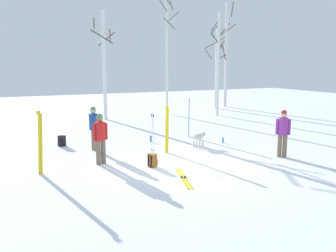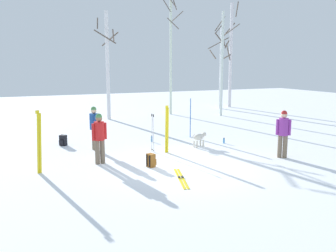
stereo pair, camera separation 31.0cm
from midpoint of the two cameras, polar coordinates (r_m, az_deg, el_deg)
name	(u,v)px [view 2 (the right image)]	position (r m, az deg, el deg)	size (l,w,h in m)	color
ground_plane	(185,166)	(11.93, 3.44, -6.41)	(60.00, 60.00, 0.00)	white
person_0	(283,131)	(13.48, 18.45, -0.74)	(0.44, 0.34, 1.72)	#72604C
person_1	(94,125)	(14.23, -11.03, 0.12)	(0.34, 0.52, 1.72)	#72604C
person_2	(99,135)	(12.19, -10.11, -1.45)	(0.52, 0.34, 1.72)	#72604C
dog	(200,137)	(14.67, 5.63, -1.81)	(0.85, 0.42, 0.57)	beige
ski_pair_planted_0	(39,142)	(11.61, -19.04, -2.45)	(0.22, 0.07, 1.96)	yellow
ski_pair_planted_1	(190,118)	(16.53, 4.11, 1.29)	(0.11, 0.15, 1.80)	blue
ski_pair_planted_2	(167,129)	(13.54, 0.48, -0.54)	(0.16, 0.03, 1.81)	yellow
ski_pair_lying_0	(181,178)	(10.71, 2.92, -8.25)	(0.71, 1.87, 0.05)	yellow
ski_poles_0	(153,132)	(13.72, -1.80, -0.92)	(0.07, 0.26, 1.46)	#B2B2BC
backpack_0	(151,160)	(11.82, -1.95, -5.48)	(0.33, 0.31, 0.44)	#99591E
backpack_1	(63,140)	(15.43, -15.76, -2.22)	(0.34, 0.34, 0.44)	black
water_bottle_0	(152,139)	(15.60, -2.03, -2.05)	(0.07, 0.07, 0.27)	#1E72BF
water_bottle_1	(224,141)	(15.50, 9.43, -2.31)	(0.07, 0.07, 0.24)	#1E72BF
birch_tree_0	(108,63)	(22.03, -9.16, 9.77)	(1.61, 1.63, 6.41)	white
birch_tree_1	(171,51)	(24.04, 0.84, 11.75)	(1.21, 1.20, 7.91)	silver
birch_tree_2	(222,62)	(23.67, 8.96, 10.04)	(1.49, 1.45, 6.60)	silver
birch_tree_3	(221,67)	(27.41, 8.76, 9.23)	(1.63, 1.62, 5.97)	silver
birch_tree_4	(231,54)	(28.64, 10.21, 11.16)	(1.52, 1.42, 7.93)	silver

